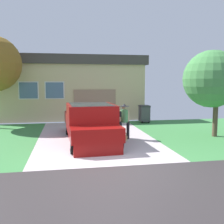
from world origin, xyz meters
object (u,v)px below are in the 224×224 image
Objects in this scene: person_with_hat at (124,119)px; wheeled_trash_bin at (144,113)px; house_with_garage at (66,87)px; neighbor_tree at (213,79)px; pickup_truck at (90,125)px; handbag at (123,138)px.

person_with_hat is 1.45× the size of wheeled_trash_bin.
house_with_garage is 11.39m from neighbor_tree.
pickup_truck reaches higher than person_with_hat.
wheeled_trash_bin is (-1.86, 4.60, -2.12)m from neighbor_tree.
wheeled_trash_bin is at bearing 62.85° from handbag.
handbag is (-0.10, -0.27, -0.81)m from person_with_hat.
neighbor_tree is at bearing 173.67° from person_with_hat.
house_with_garage reaches higher than neighbor_tree.
pickup_truck is 1.39× the size of neighbor_tree.
person_with_hat is at bearing -171.38° from pickup_truck.
house_with_garage is (-2.55, 9.04, 1.26)m from person_with_hat.
wheeled_trash_bin is at bearing 111.97° from neighbor_tree.
person_with_hat is 3.97× the size of handbag.
house_with_garage is at bearing 126.38° from neighbor_tree.
handbag is (1.47, 0.03, -0.63)m from pickup_truck.
handbag is 5.37m from wheeled_trash_bin.
handbag is at bearing -75.27° from house_with_garage.
neighbor_tree reaches higher than wheeled_trash_bin.
neighbor_tree is (4.30, 0.16, 2.59)m from handbag.
house_with_garage reaches higher than handbag.
house_with_garage is at bearing -86.38° from pickup_truck.
person_with_hat reaches higher than handbag.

